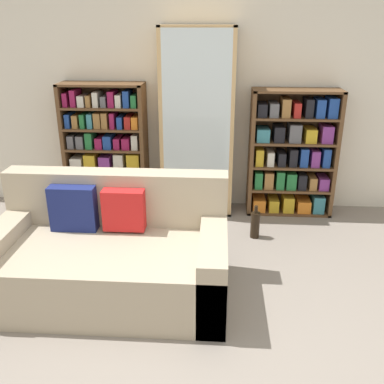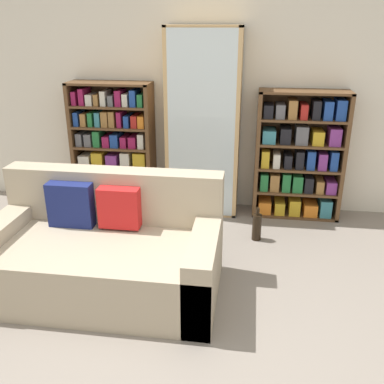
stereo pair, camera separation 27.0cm
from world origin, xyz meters
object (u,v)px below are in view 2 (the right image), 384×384
(bookshelf_left, at_px, (114,148))
(bookshelf_right, at_px, (299,157))
(couch, at_px, (104,253))
(wine_bottle, at_px, (257,227))
(display_cabinet, at_px, (203,126))

(bookshelf_left, height_order, bookshelf_right, bookshelf_left)
(couch, bearing_deg, bookshelf_left, 104.31)
(wine_bottle, bearing_deg, couch, -140.61)
(bookshelf_left, relative_size, wine_bottle, 4.15)
(bookshelf_right, relative_size, wine_bottle, 4.01)
(couch, xyz_separation_m, display_cabinet, (0.58, 1.61, 0.66))
(wine_bottle, bearing_deg, bookshelf_right, 57.94)
(bookshelf_left, height_order, display_cabinet, display_cabinet)
(couch, distance_m, wine_bottle, 1.54)
(bookshelf_left, height_order, wine_bottle, bookshelf_left)
(bookshelf_left, bearing_deg, couch, -75.69)
(bookshelf_left, distance_m, display_cabinet, 1.04)
(bookshelf_left, distance_m, wine_bottle, 1.81)
(couch, bearing_deg, wine_bottle, 39.39)
(wine_bottle, bearing_deg, bookshelf_left, 157.63)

